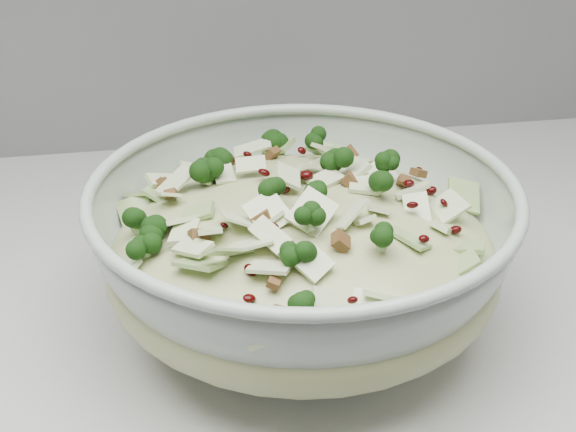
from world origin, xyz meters
name	(u,v)px	position (x,y,z in m)	size (l,w,h in m)	color
mixing_bowl	(303,255)	(-0.39, 1.60, 0.97)	(0.33, 0.33, 0.13)	#A6B7A8
salad	(303,231)	(-0.39, 1.60, 0.99)	(0.36, 0.36, 0.13)	#BBBF83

